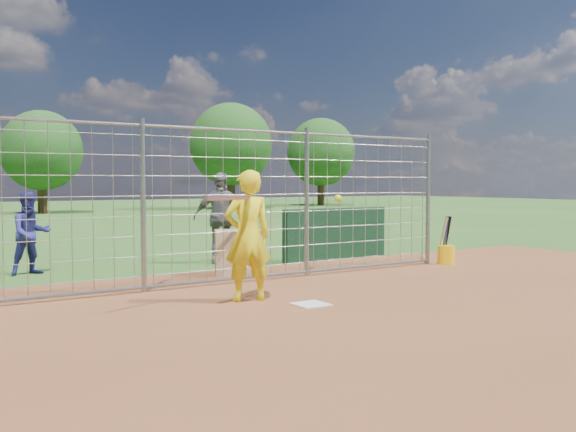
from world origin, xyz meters
TOP-DOWN VIEW (x-y plane):
  - ground at (0.00, 0.00)m, footprint 100.00×100.00m
  - infield_dirt at (0.00, -3.00)m, footprint 18.00×18.00m
  - home_plate at (0.00, -0.20)m, footprint 0.43×0.43m
  - dugout_wall at (3.40, 3.60)m, footprint 2.60×0.20m
  - batter at (-0.56, 0.52)m, footprint 0.75×0.57m
  - bystander_a at (-2.49, 4.91)m, footprint 0.78×0.64m
  - bystander_b at (1.10, 4.49)m, footprint 1.18×0.84m
  - equipment_bin at (0.58, 2.84)m, footprint 0.96×0.83m
  - equipment_in_play at (-0.61, 0.19)m, footprint 2.19×0.38m
  - bucket_with_bats at (4.78, 1.76)m, footprint 0.34×0.37m
  - backstop_fence at (0.00, 2.00)m, footprint 9.08×0.08m
  - tree_line at (3.13, 28.13)m, footprint 44.66×6.72m

SIDE VIEW (x-z plane):
  - ground at x=0.00m, z-range 0.00..0.00m
  - infield_dirt at x=0.00m, z-range 0.01..0.01m
  - home_plate at x=0.00m, z-range 0.00..0.02m
  - bucket_with_bats at x=4.78m, z-range -0.24..0.73m
  - equipment_bin at x=0.58m, z-range 0.00..0.80m
  - dugout_wall at x=3.40m, z-range 0.00..1.10m
  - bystander_a at x=-2.49m, z-range 0.00..1.48m
  - batter at x=-0.56m, z-range 0.00..1.82m
  - bystander_b at x=1.10m, z-range 0.00..1.86m
  - backstop_fence at x=0.00m, z-range -0.04..2.56m
  - equipment_in_play at x=-0.61m, z-range 1.39..1.50m
  - tree_line at x=3.13m, z-range 0.47..6.95m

